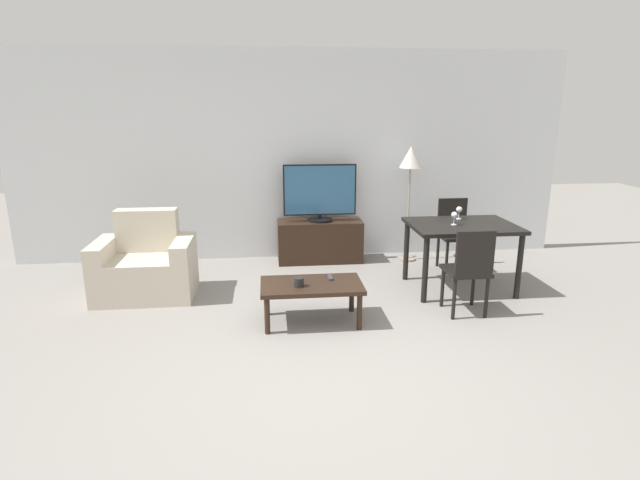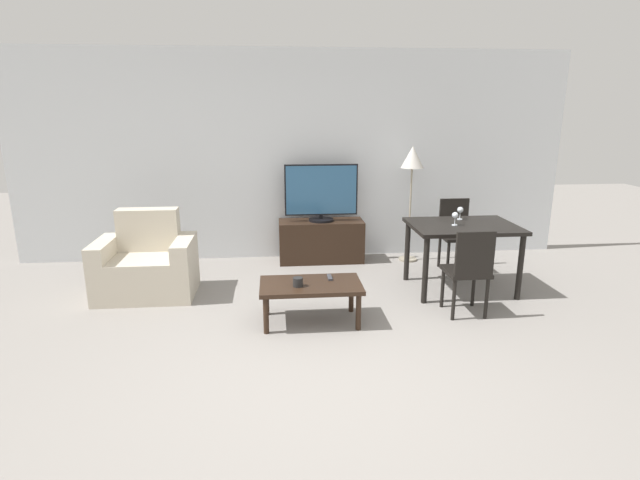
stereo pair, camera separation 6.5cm
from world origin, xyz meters
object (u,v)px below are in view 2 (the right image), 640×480
Objects in this scene: tv at (321,193)px; cup_white_near at (298,282)px; coffee_table at (311,288)px; dining_table at (463,233)px; remote_primary at (330,277)px; dining_chair_far at (456,231)px; wine_glass_center at (460,211)px; tv_stand at (321,241)px; wine_glass_left at (455,216)px; dining_chair_near at (469,268)px; armchair at (147,266)px; floor_lamp at (412,164)px.

tv is 2.09m from cup_white_near.
dining_table is (1.72, 0.73, 0.31)m from coffee_table.
remote_primary reaches higher than coffee_table.
dining_chair_far is 0.63m from wine_glass_center.
tv_stand is at bearing 147.05° from wine_glass_center.
tv is at bearing 137.07° from wine_glass_left.
dining_chair_far is (0.40, 1.45, 0.00)m from dining_chair_near.
tv is at bearing 140.28° from dining_table.
wine_glass_center is (-0.15, -0.49, 0.36)m from dining_chair_far.
coffee_table is 10.28× the size of cup_white_near.
wine_glass_center is at bearing 28.55° from cup_white_near.
tv_stand is 7.32× the size of remote_primary.
remote_primary is (-1.53, -0.60, -0.25)m from dining_table.
wine_glass_left is at bearing 21.73° from remote_primary.
tv_stand is 1.95m from coffee_table.
tv_stand is 1.86m from wine_glass_center.
armchair is 3.43m from floor_lamp.
tv is 2.03m from coffee_table.
floor_lamp is 10.31× the size of wine_glass_center.
dining_table is at bearing 23.29° from cup_white_near.
coffee_table is 2.52m from floor_lamp.
cup_white_near is 0.63× the size of wine_glass_center.
tv reaches higher than armchair.
cup_white_near reaches higher than coffee_table.
dining_chair_far is at bearing 37.54° from remote_primary.
tv is 2.33m from dining_chair_near.
cup_white_near is at bearing -101.48° from tv_stand.
remote_primary is at bearing -125.80° from floor_lamp.
coffee_table is (-0.28, -1.92, 0.07)m from tv_stand.
tv_stand is (1.99, 1.03, -0.05)m from armchair.
coffee_table is 1.82m from wine_glass_left.
tv is (0.00, -0.00, 0.64)m from tv_stand.
dining_chair_far is 2.55m from cup_white_near.
remote_primary is 1.03× the size of wine_glass_left.
coffee_table is 6.33× the size of remote_primary.
dining_chair_far is (1.64, -0.47, -0.42)m from tv.
remote_primary is at bearing -142.46° from dining_chair_far.
remote_primary is (-1.73, -1.33, -0.10)m from dining_chair_far.
dining_chair_near is 2.01m from floor_lamp.
tv is 0.82× the size of dining_table.
coffee_table is 1.89m from dining_table.
dining_chair_near is at bearing 2.38° from cup_white_near.
floor_lamp is at bearing 98.25° from wine_glass_left.
coffee_table is 2.08m from wine_glass_center.
armchair is 10.99× the size of cup_white_near.
remote_primary is at bearing -152.00° from wine_glass_center.
floor_lamp is (1.16, -0.07, 1.00)m from tv_stand.
dining_chair_near reaches higher than cup_white_near.
coffee_table is 0.17m from cup_white_near.
dining_table is 2.02m from cup_white_near.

